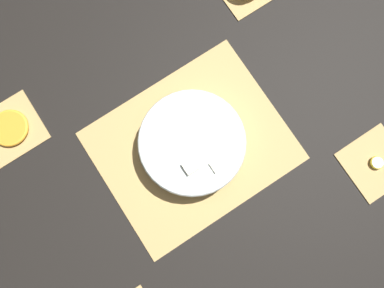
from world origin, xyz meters
name	(u,v)px	position (x,y,z in m)	size (l,w,h in m)	color
ground_plane	(192,146)	(0.00, 0.00, 0.00)	(6.00, 6.00, 0.00)	black
bamboo_mat_center	(192,146)	(0.00, 0.00, 0.00)	(0.44, 0.36, 0.01)	tan
coaster_mat_near_right	(375,163)	(0.34, -0.27, 0.00)	(0.14, 0.14, 0.01)	tan
coaster_mat_far_left	(11,129)	(-0.34, 0.27, 0.00)	(0.14, 0.14, 0.01)	tan
fruit_salad_bowl	(192,143)	(0.00, 0.00, 0.04)	(0.25, 0.25, 0.07)	silver
orange_slice_whole	(10,128)	(-0.34, 0.27, 0.01)	(0.09, 0.09, 0.01)	orange
banana_coin_single	(377,163)	(0.34, -0.27, 0.01)	(0.03, 0.03, 0.01)	#F7EFC6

